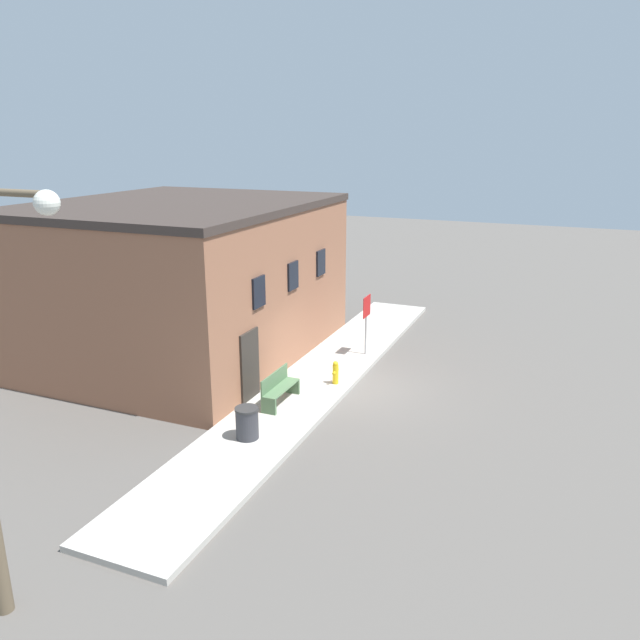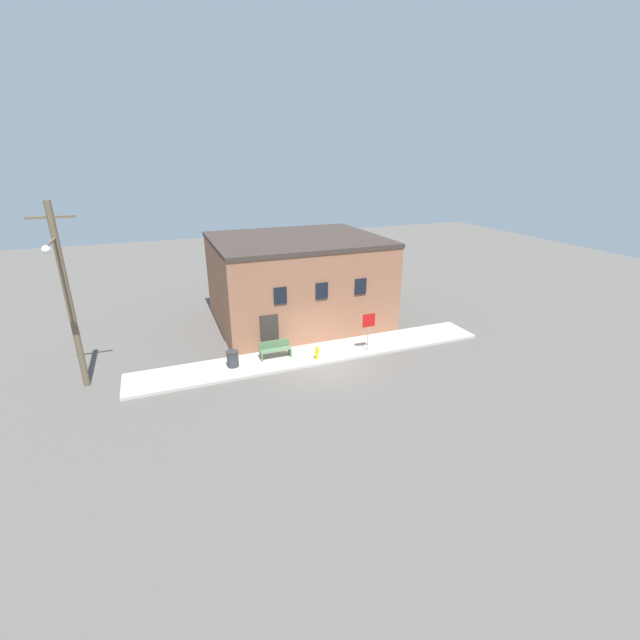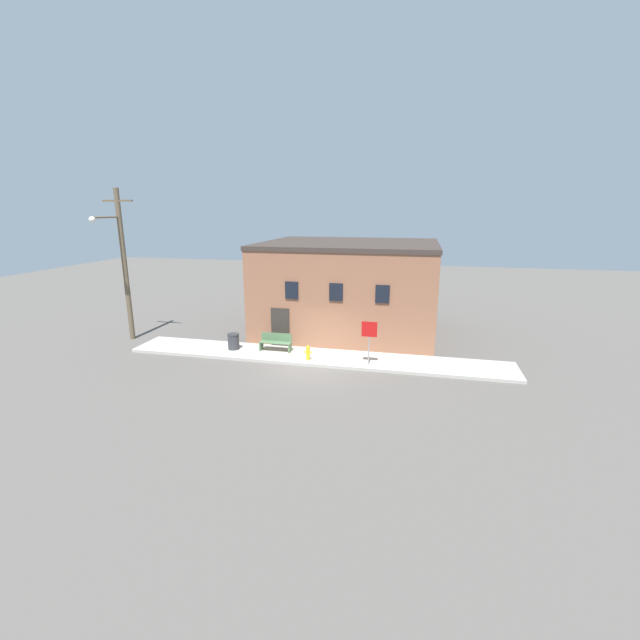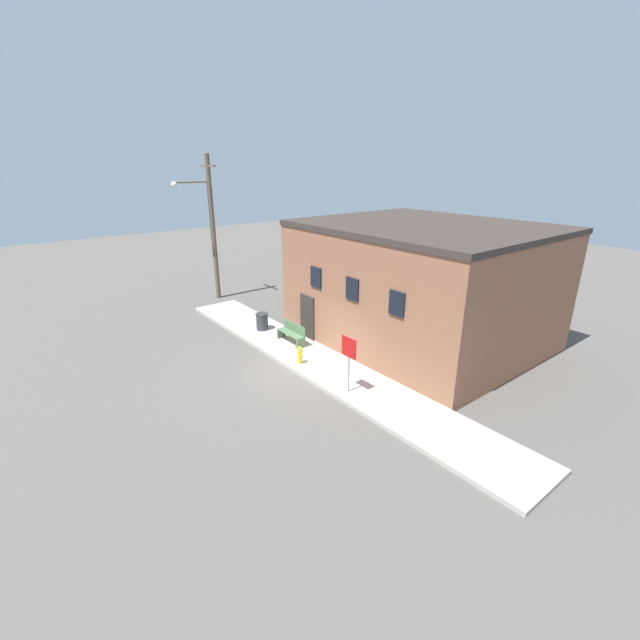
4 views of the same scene
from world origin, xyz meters
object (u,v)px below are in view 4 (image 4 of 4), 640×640
trash_bin (262,321)px  utility_pole (211,225)px  fire_hydrant (300,355)px  stop_sign (349,354)px  bench (292,333)px

trash_bin → utility_pole: 7.75m
fire_hydrant → stop_sign: (2.94, 0.01, 1.10)m
bench → stop_sign: bearing=-11.2°
fire_hydrant → bench: bench is taller
bench → trash_bin: bearing=-174.6°
fire_hydrant → stop_sign: size_ratio=0.35×
fire_hydrant → trash_bin: size_ratio=0.90×
bench → fire_hydrant: bearing=-26.3°
utility_pole → bench: bearing=-3.5°
fire_hydrant → bench: size_ratio=0.45×
fire_hydrant → utility_pole: utility_pole is taller
fire_hydrant → trash_bin: (-4.21, 0.76, 0.05)m
fire_hydrant → trash_bin: 4.28m
stop_sign → utility_pole: (-13.81, 1.51, 2.83)m
stop_sign → bench: bearing=168.8°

